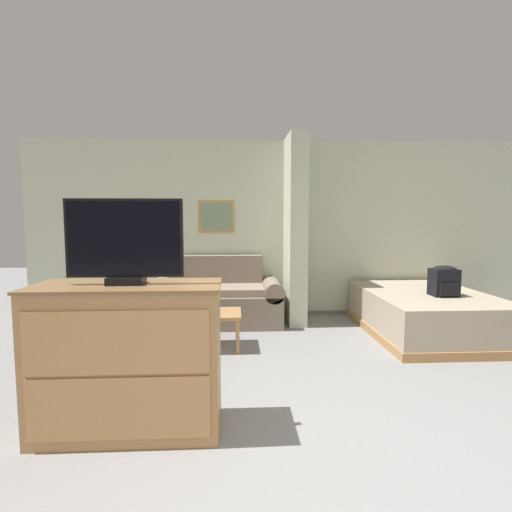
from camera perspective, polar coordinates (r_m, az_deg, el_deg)
The scene contains 11 objects.
ground_plane at distance 2.61m, azimuth 14.00°, elevation -28.96°, with size 20.00×20.00×0.00m, color gray.
wall_back at distance 6.02m, azimuth 3.23°, elevation 3.80°, with size 7.37×0.16×2.60m.
wall_partition_pillar at distance 5.61m, azimuth 5.62°, elevation 3.72°, with size 0.24×0.74×2.60m.
couch at distance 5.62m, azimuth -5.77°, elevation -6.23°, with size 1.83×0.84×0.93m.
coffee_table at distance 4.58m, azimuth -6.59°, elevation -8.59°, with size 0.70×0.53×0.41m.
side_table at distance 5.70m, azimuth -17.19°, elevation -4.84°, with size 0.46×0.46×0.57m.
table_lamp at distance 5.64m, azimuth -17.30°, elevation -1.08°, with size 0.35×0.35×0.42m.
tv_dresser at distance 2.94m, azimuth -17.74°, elevation -13.77°, with size 1.26×0.53×1.03m.
tv at distance 2.79m, azimuth -18.22°, elevation 1.91°, with size 0.77×0.16×0.57m.
bed at distance 5.57m, azimuth 22.97°, elevation -7.41°, with size 1.46×2.03×0.53m.
backpack at distance 5.31m, azimuth 25.27°, elevation -3.15°, with size 0.30×0.27×0.37m.
Camera 1 is at (-0.66, -2.05, 1.47)m, focal length 28.00 mm.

